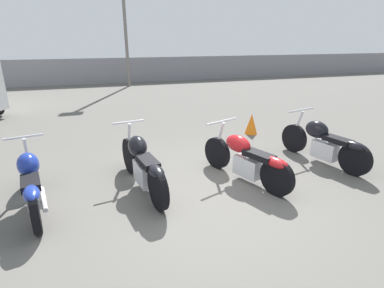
{
  "coord_description": "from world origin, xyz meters",
  "views": [
    {
      "loc": [
        -1.49,
        -4.03,
        2.42
      ],
      "look_at": [
        0.0,
        0.73,
        0.65
      ],
      "focal_mm": 28.0,
      "sensor_mm": 36.0,
      "label": 1
    }
  ],
  "objects_px": {
    "motorcycle_slot_2": "(246,159)",
    "motorcycle_slot_3": "(324,142)",
    "light_pole_left": "(124,8)",
    "motorcycle_slot_0": "(31,183)",
    "motorcycle_slot_1": "(142,164)",
    "traffic_cone_near": "(251,124)"
  },
  "relations": [
    {
      "from": "motorcycle_slot_2",
      "to": "motorcycle_slot_3",
      "type": "xyz_separation_m",
      "value": [
        1.87,
        0.28,
        0.01
      ]
    },
    {
      "from": "light_pole_left",
      "to": "motorcycle_slot_0",
      "type": "distance_m",
      "value": 12.6
    },
    {
      "from": "light_pole_left",
      "to": "motorcycle_slot_1",
      "type": "relative_size",
      "value": 2.95
    },
    {
      "from": "light_pole_left",
      "to": "traffic_cone_near",
      "type": "distance_m",
      "value": 10.34
    },
    {
      "from": "motorcycle_slot_0",
      "to": "motorcycle_slot_2",
      "type": "relative_size",
      "value": 1.03
    },
    {
      "from": "motorcycle_slot_2",
      "to": "traffic_cone_near",
      "type": "distance_m",
      "value": 2.87
    },
    {
      "from": "motorcycle_slot_1",
      "to": "light_pole_left",
      "type": "bearing_deg",
      "value": 75.14
    },
    {
      "from": "light_pole_left",
      "to": "motorcycle_slot_2",
      "type": "xyz_separation_m",
      "value": [
        0.76,
        -11.96,
        -3.36
      ]
    },
    {
      "from": "motorcycle_slot_1",
      "to": "motorcycle_slot_3",
      "type": "bearing_deg",
      "value": -9.21
    },
    {
      "from": "motorcycle_slot_0",
      "to": "traffic_cone_near",
      "type": "relative_size",
      "value": 3.65
    },
    {
      "from": "motorcycle_slot_1",
      "to": "traffic_cone_near",
      "type": "distance_m",
      "value": 3.92
    },
    {
      "from": "light_pole_left",
      "to": "traffic_cone_near",
      "type": "height_order",
      "value": "light_pole_left"
    },
    {
      "from": "light_pole_left",
      "to": "motorcycle_slot_1",
      "type": "height_order",
      "value": "light_pole_left"
    },
    {
      "from": "motorcycle_slot_1",
      "to": "motorcycle_slot_3",
      "type": "height_order",
      "value": "motorcycle_slot_1"
    },
    {
      "from": "motorcycle_slot_3",
      "to": "traffic_cone_near",
      "type": "relative_size",
      "value": 3.74
    },
    {
      "from": "light_pole_left",
      "to": "traffic_cone_near",
      "type": "xyz_separation_m",
      "value": [
        2.19,
        -9.47,
        -3.51
      ]
    },
    {
      "from": "light_pole_left",
      "to": "motorcycle_slot_3",
      "type": "height_order",
      "value": "light_pole_left"
    },
    {
      "from": "light_pole_left",
      "to": "motorcycle_slot_2",
      "type": "relative_size",
      "value": 3.27
    },
    {
      "from": "light_pole_left",
      "to": "motorcycle_slot_2",
      "type": "height_order",
      "value": "light_pole_left"
    },
    {
      "from": "light_pole_left",
      "to": "motorcycle_slot_3",
      "type": "distance_m",
      "value": 12.43
    },
    {
      "from": "motorcycle_slot_2",
      "to": "motorcycle_slot_0",
      "type": "bearing_deg",
      "value": 156.86
    },
    {
      "from": "motorcycle_slot_0",
      "to": "traffic_cone_near",
      "type": "distance_m",
      "value": 5.41
    }
  ]
}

